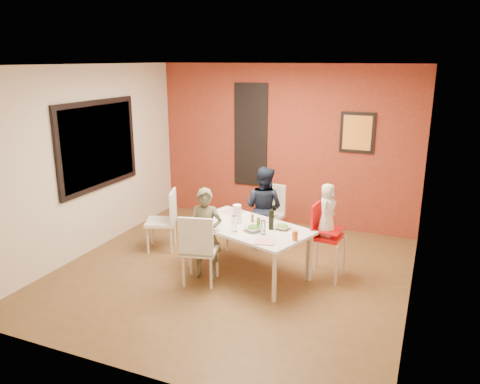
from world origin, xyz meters
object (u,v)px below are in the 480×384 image
at_px(high_chair, 324,234).
at_px(paper_towel_roll, 237,214).
at_px(chair_left, 166,217).
at_px(wine_bottle, 271,220).
at_px(chair_far, 270,211).
at_px(child_near, 206,234).
at_px(child_far, 264,208).
at_px(toddler, 327,210).
at_px(chair_near, 198,246).
at_px(dining_table, 248,230).

relative_size(high_chair, paper_towel_roll, 4.01).
bearing_deg(chair_left, wine_bottle, 59.04).
height_order(chair_left, paper_towel_roll, paper_towel_roll).
distance_m(chair_far, paper_towel_roll, 1.14).
relative_size(chair_left, child_near, 0.76).
distance_m(chair_far, high_chair, 1.36).
bearing_deg(paper_towel_roll, chair_left, 169.61).
height_order(chair_far, child_far, child_far).
distance_m(high_chair, toddler, 0.33).
distance_m(chair_near, high_chair, 1.62).
bearing_deg(chair_left, paper_towel_roll, 57.83).
bearing_deg(toddler, child_near, 119.08).
bearing_deg(dining_table, wine_bottle, 0.57).
distance_m(high_chair, child_near, 1.53).
xyz_separation_m(chair_far, paper_towel_roll, (-0.07, -1.11, 0.28)).
xyz_separation_m(high_chair, child_far, (-1.05, 0.62, 0.03)).
bearing_deg(child_near, dining_table, 22.55).
distance_m(chair_far, child_near, 1.52).
height_order(chair_left, child_far, child_far).
relative_size(chair_near, high_chair, 0.94).
relative_size(chair_near, wine_bottle, 3.70).
distance_m(dining_table, high_chair, 0.98).
height_order(child_near, wine_bottle, child_near).
relative_size(high_chair, wine_bottle, 3.94).
height_order(chair_near, chair_far, chair_near).
height_order(high_chair, child_far, child_far).
relative_size(dining_table, high_chair, 1.83).
xyz_separation_m(dining_table, chair_near, (-0.45, -0.55, -0.09)).
bearing_deg(child_near, wine_bottle, 10.90).
bearing_deg(paper_towel_roll, high_chair, 12.29).
height_order(wine_bottle, paper_towel_roll, wine_bottle).
bearing_deg(dining_table, chair_left, 168.72).
xyz_separation_m(high_chair, toddler, (0.03, -0.00, 0.33)).
xyz_separation_m(dining_table, high_chair, (0.93, 0.30, -0.01)).
bearing_deg(paper_towel_roll, chair_far, 86.29).
relative_size(dining_table, toddler, 2.66).
height_order(chair_left, toddler, toddler).
distance_m(chair_far, toddler, 1.44).
bearing_deg(chair_far, dining_table, -77.91).
bearing_deg(toddler, paper_towel_roll, 108.01).
bearing_deg(chair_near, child_near, -98.66).
bearing_deg(child_far, chair_left, 36.56).
xyz_separation_m(chair_near, wine_bottle, (0.76, 0.55, 0.27)).
bearing_deg(high_chair, toddler, -93.95).
xyz_separation_m(high_chair, paper_towel_roll, (-1.12, -0.24, 0.20)).
bearing_deg(chair_left, chair_far, 101.97).
bearing_deg(high_chair, wine_bottle, 120.73).
height_order(chair_far, wine_bottle, wine_bottle).
xyz_separation_m(child_far, toddler, (1.08, -0.63, 0.30)).
xyz_separation_m(chair_near, toddler, (1.41, 0.84, 0.40)).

